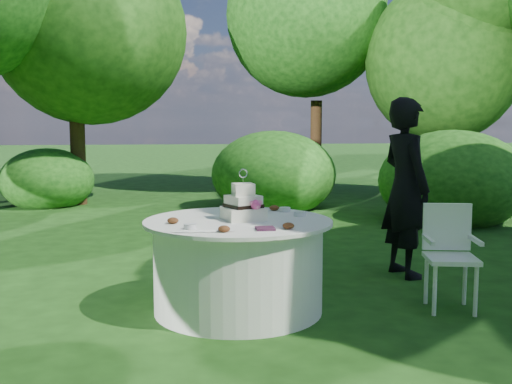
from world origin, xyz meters
TOP-DOWN VIEW (x-y plane):
  - ground at (0.00, 0.00)m, footprint 80.00×80.00m
  - napkins at (0.16, -0.48)m, footprint 0.14×0.14m
  - feather_plume at (-0.31, -0.52)m, footprint 0.48×0.07m
  - guest at (1.82, 0.95)m, footprint 0.56×0.74m
  - table at (0.00, 0.00)m, footprint 1.56×1.56m
  - cake at (0.05, 0.01)m, footprint 0.38×0.38m
  - chair at (1.78, -0.15)m, footprint 0.48×0.48m
  - votives at (0.20, 0.05)m, footprint 1.05×0.89m
  - petal_cups at (0.01, -0.16)m, footprint 1.01×1.12m

SIDE VIEW (x-z plane):
  - ground at x=0.00m, z-range 0.00..0.00m
  - table at x=0.00m, z-range 0.00..0.77m
  - chair at x=1.78m, z-range 0.08..0.96m
  - feather_plume at x=-0.31m, z-range 0.77..0.78m
  - napkins at x=0.16m, z-range 0.77..0.79m
  - votives at x=0.20m, z-range 0.77..0.81m
  - petal_cups at x=0.01m, z-range 0.77..0.82m
  - cake at x=0.05m, z-range 0.67..1.10m
  - guest at x=1.82m, z-range 0.00..1.82m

